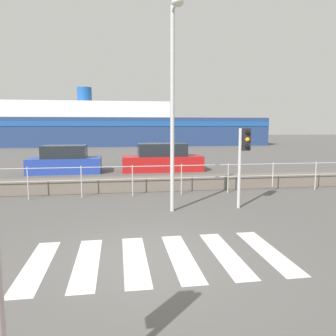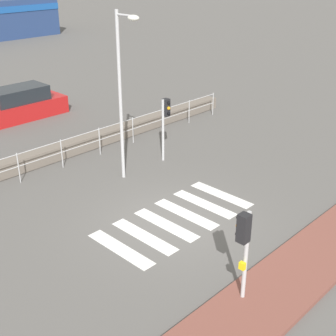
# 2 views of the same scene
# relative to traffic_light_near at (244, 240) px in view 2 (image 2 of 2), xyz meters

# --- Properties ---
(ground_plane) EXTENTS (160.00, 160.00, 0.00)m
(ground_plane) POSITION_rel_traffic_light_near_xyz_m (1.51, 3.66, -1.75)
(ground_plane) COLOR #565451
(sidewalk_brick) EXTENTS (24.00, 1.80, 0.12)m
(sidewalk_brick) POSITION_rel_traffic_light_near_xyz_m (1.51, -0.44, -1.69)
(sidewalk_brick) COLOR brown
(sidewalk_brick) RESTS_ON ground_plane
(crosswalk) EXTENTS (4.95, 2.40, 0.01)m
(crosswalk) POSITION_rel_traffic_light_near_xyz_m (1.73, 3.66, -1.74)
(crosswalk) COLOR silver
(crosswalk) RESTS_ON ground_plane
(seawall) EXTENTS (20.09, 0.55, 0.56)m
(seawall) POSITION_rel_traffic_light_near_xyz_m (1.51, 10.29, -1.47)
(seawall) COLOR #6B6056
(seawall) RESTS_ON ground_plane
(harbor_fence) EXTENTS (18.12, 0.04, 1.14)m
(harbor_fence) POSITION_rel_traffic_light_near_xyz_m (1.51, 9.42, -1.00)
(harbor_fence) COLOR #B2B2B5
(harbor_fence) RESTS_ON ground_plane
(traffic_light_near) EXTENTS (0.34, 0.32, 2.41)m
(traffic_light_near) POSITION_rel_traffic_light_near_xyz_m (0.00, 0.00, 0.00)
(traffic_light_near) COLOR #B2B2B5
(traffic_light_near) RESTS_ON ground_plane
(traffic_light_far) EXTENTS (0.34, 0.32, 2.48)m
(traffic_light_far) POSITION_rel_traffic_light_near_xyz_m (4.80, 7.15, 0.07)
(traffic_light_far) COLOR #B2B2B5
(traffic_light_far) RESTS_ON ground_plane
(streetlamp) EXTENTS (0.32, 1.06, 5.88)m
(streetlamp) POSITION_rel_traffic_light_near_xyz_m (2.58, 6.92, 1.90)
(streetlamp) COLOR #B2B2B5
(streetlamp) RESTS_ON ground_plane
(parked_car_red) EXTENTS (4.49, 1.76, 1.56)m
(parked_car_red) POSITION_rel_traffic_light_near_xyz_m (3.47, 15.95, -1.08)
(parked_car_red) COLOR #B21919
(parked_car_red) RESTS_ON ground_plane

